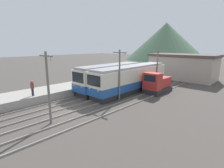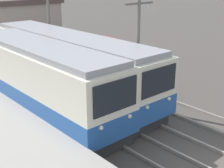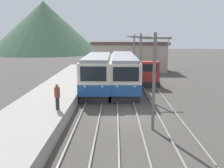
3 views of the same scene
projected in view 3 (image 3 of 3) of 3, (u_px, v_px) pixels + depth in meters
ground_plane at (125, 117)px, 19.36m from camera, size 200.00×200.00×0.00m
platform_left at (40, 111)px, 19.35m from camera, size 4.50×54.00×0.96m
track_left at (90, 116)px, 19.38m from camera, size 1.54×60.00×0.14m
track_center at (128, 116)px, 19.34m from camera, size 1.54×60.00×0.14m
track_right at (168, 117)px, 19.30m from camera, size 1.54×60.00×0.14m
commuter_train_left at (98, 75)px, 28.20m from camera, size 2.84×11.68×3.87m
commuter_train_center at (123, 73)px, 29.79m from camera, size 2.84×14.62×3.80m
shunting_locomotive at (147, 75)px, 31.85m from camera, size 2.40×4.68×3.00m
catenary_mast_near at (154, 78)px, 16.24m from camera, size 2.00×0.20×6.15m
catenary_mast_mid at (141, 63)px, 25.11m from camera, size 2.00×0.20×6.15m
catenary_mast_far at (134, 56)px, 33.97m from camera, size 2.00×0.20×6.15m
person_on_platform at (57, 96)px, 17.80m from camera, size 0.38×0.38×1.79m
station_building at (129, 56)px, 44.44m from camera, size 12.60×6.30×4.95m
mountain_backdrop at (44, 28)px, 87.25m from camera, size 37.16×37.16×17.06m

